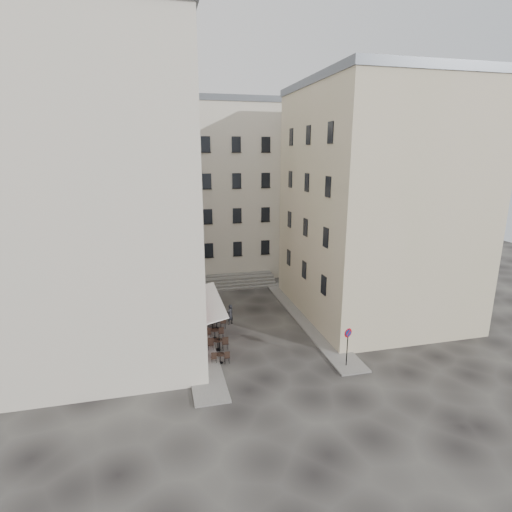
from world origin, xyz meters
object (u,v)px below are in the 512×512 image
object	(u,v)px
no_parking_sign	(348,340)
bistro_table_a	(220,357)
bistro_table_b	(218,344)
pedestrian	(230,314)

from	to	relation	value
no_parking_sign	bistro_table_a	world-z (taller)	no_parking_sign
bistro_table_b	pedestrian	distance (m)	4.42
no_parking_sign	pedestrian	size ratio (longest dim) A/B	1.61
no_parking_sign	bistro_table_b	bearing A→B (deg)	133.07
bistro_table_a	pedestrian	bearing A→B (deg)	73.94
no_parking_sign	pedestrian	world-z (taller)	no_parking_sign
bistro_table_a	bistro_table_b	size ratio (longest dim) A/B	0.84
bistro_table_b	pedestrian	world-z (taller)	pedestrian
bistro_table_a	bistro_table_b	bearing A→B (deg)	86.86
no_parking_sign	bistro_table_a	bearing A→B (deg)	144.62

